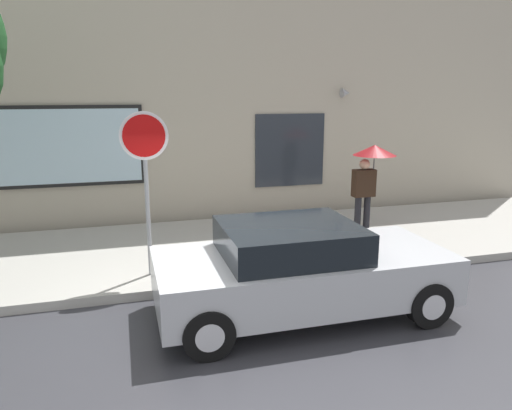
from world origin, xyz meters
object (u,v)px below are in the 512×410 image
object	(u,v)px
parked_car	(300,270)
stop_sign	(145,162)
fire_hydrant	(306,237)
pedestrian_with_umbrella	(371,165)

from	to	relation	value
parked_car	stop_sign	world-z (taller)	stop_sign
parked_car	fire_hydrant	xyz separation A→B (m)	(0.81, 1.84, -0.13)
parked_car	fire_hydrant	size ratio (longest dim) A/B	5.13
parked_car	pedestrian_with_umbrella	bearing A→B (deg)	47.88
fire_hydrant	pedestrian_with_umbrella	distance (m)	2.44
fire_hydrant	stop_sign	distance (m)	3.17
pedestrian_with_umbrella	stop_sign	bearing A→B (deg)	-165.17
fire_hydrant	parked_car	bearing A→B (deg)	-113.81
parked_car	pedestrian_with_umbrella	world-z (taller)	pedestrian_with_umbrella
parked_car	stop_sign	xyz separation A→B (m)	(-1.98, 1.74, 1.37)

